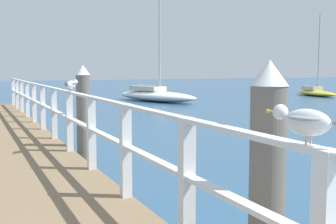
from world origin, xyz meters
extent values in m
cube|color=#846B4C|center=(0.00, 10.73, 0.27)|extent=(2.35, 21.46, 0.54)
cube|color=white|center=(1.10, 4.11, 1.11)|extent=(0.12, 0.12, 1.14)
cube|color=white|center=(1.10, 5.76, 1.11)|extent=(0.12, 0.12, 1.14)
cube|color=white|center=(1.10, 7.42, 1.11)|extent=(0.12, 0.12, 1.14)
cube|color=white|center=(1.10, 9.07, 1.11)|extent=(0.12, 0.12, 1.14)
cube|color=white|center=(1.10, 10.73, 1.11)|extent=(0.12, 0.12, 1.14)
cube|color=white|center=(1.10, 12.38, 1.11)|extent=(0.12, 0.12, 1.14)
cube|color=white|center=(1.10, 14.04, 1.11)|extent=(0.12, 0.12, 1.14)
cube|color=white|center=(1.10, 15.69, 1.11)|extent=(0.12, 0.12, 1.14)
cube|color=white|center=(1.10, 17.35, 1.11)|extent=(0.12, 0.12, 1.14)
cube|color=white|center=(1.10, 19.00, 1.11)|extent=(0.12, 0.12, 1.14)
cube|color=white|center=(1.10, 20.66, 1.11)|extent=(0.12, 0.12, 1.14)
cube|color=white|center=(1.10, 10.73, 1.66)|extent=(0.10, 19.86, 0.04)
cube|color=white|center=(1.10, 10.73, 1.16)|extent=(0.10, 19.86, 0.04)
cylinder|color=#6B6056|center=(1.48, 3.47, 0.98)|extent=(0.28, 0.28, 1.97)
cone|color=white|center=(1.48, 3.47, 2.07)|extent=(0.29, 0.29, 0.20)
cylinder|color=#6B6056|center=(1.48, 9.52, 0.98)|extent=(0.28, 0.28, 1.97)
cone|color=white|center=(1.48, 9.52, 2.07)|extent=(0.29, 0.29, 0.20)
ellipsoid|color=white|center=(1.10, 2.62, 1.80)|extent=(0.21, 0.31, 0.15)
sphere|color=white|center=(1.04, 2.79, 1.85)|extent=(0.09, 0.09, 0.09)
cone|color=gold|center=(1.02, 2.85, 1.85)|extent=(0.04, 0.05, 0.02)
ellipsoid|color=#939399|center=(1.10, 2.62, 1.83)|extent=(0.24, 0.27, 0.04)
cylinder|color=tan|center=(1.08, 2.60, 1.70)|extent=(0.01, 0.01, 0.05)
cylinder|color=tan|center=(1.12, 2.62, 1.70)|extent=(0.01, 0.01, 0.05)
ellipsoid|color=white|center=(1.10, 8.83, 1.80)|extent=(0.27, 0.30, 0.15)
sphere|color=white|center=(1.20, 8.97, 1.85)|extent=(0.09, 0.09, 0.09)
cone|color=gold|center=(1.24, 9.02, 1.85)|extent=(0.05, 0.05, 0.02)
cone|color=#939399|center=(0.99, 8.69, 1.81)|extent=(0.10, 0.11, 0.07)
ellipsoid|color=#939399|center=(1.10, 8.83, 1.83)|extent=(0.28, 0.28, 0.04)
cylinder|color=tan|center=(1.07, 8.83, 1.70)|extent=(0.01, 0.01, 0.05)
cylinder|color=tan|center=(1.11, 8.80, 1.70)|extent=(0.01, 0.01, 0.05)
ellipsoid|color=white|center=(10.25, 26.81, 0.33)|extent=(4.04, 7.16, 0.66)
cylinder|color=#B2B2B7|center=(10.36, 26.49, 4.94)|extent=(0.10, 0.10, 8.57)
cylinder|color=#B2B2B7|center=(9.97, 27.63, 1.01)|extent=(0.85, 2.31, 0.08)
cube|color=beige|center=(9.98, 27.60, 0.81)|extent=(1.82, 2.70, 0.30)
ellipsoid|color=gold|center=(23.54, 26.99, 0.21)|extent=(2.34, 4.93, 0.42)
cylinder|color=#B2B2B7|center=(23.49, 26.76, 3.27)|extent=(0.10, 0.10, 5.70)
cylinder|color=#B2B2B7|center=(23.65, 27.57, 0.77)|extent=(0.39, 1.64, 0.08)
cube|color=beige|center=(23.65, 27.55, 0.57)|extent=(1.13, 1.83, 0.30)
camera|label=1|loc=(-0.60, 0.71, 2.10)|focal=47.51mm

